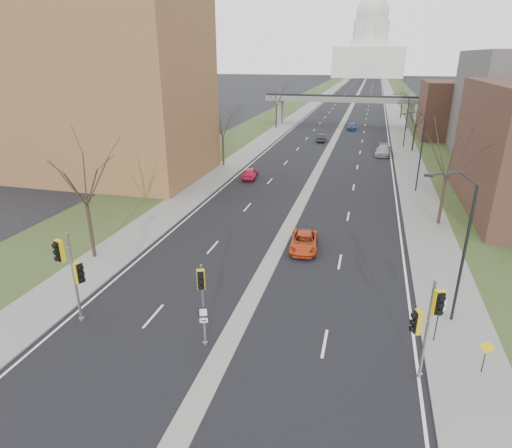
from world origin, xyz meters
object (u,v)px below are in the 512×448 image
at_px(signal_pole_median, 202,293).
at_px(car_right_near, 304,242).
at_px(warning_sign, 486,352).
at_px(car_right_far, 352,126).
at_px(signal_pole_left, 71,267).
at_px(car_left_near, 250,173).
at_px(signal_pole_right, 427,318).
at_px(car_left_far, 322,138).
at_px(car_right_mid, 383,150).
at_px(speed_limit_sign, 439,312).

distance_m(signal_pole_median, car_right_near, 14.13).
bearing_deg(warning_sign, car_right_far, 118.24).
bearing_deg(car_right_far, warning_sign, -80.72).
bearing_deg(signal_pole_median, car_right_far, 69.08).
xyz_separation_m(signal_pole_left, car_left_near, (0.97, 32.44, -2.91)).
distance_m(signal_pole_left, car_right_far, 74.78).
relative_size(signal_pole_left, car_right_far, 1.32).
relative_size(signal_pole_right, car_right_near, 1.15).
height_order(warning_sign, car_left_near, warning_sign).
height_order(signal_pole_median, warning_sign, signal_pole_median).
bearing_deg(car_left_far, car_right_mid, 137.61).
bearing_deg(signal_pole_median, car_right_mid, 61.22).
bearing_deg(speed_limit_sign, signal_pole_median, -168.48).
xyz_separation_m(car_left_near, car_right_mid, (16.12, 18.04, 0.07)).
distance_m(warning_sign, car_right_mid, 49.31).
distance_m(warning_sign, car_right_near, 15.91).
bearing_deg(car_left_near, car_left_far, -108.04).
height_order(signal_pole_left, car_left_near, signal_pole_left).
bearing_deg(car_left_far, signal_pole_median, 89.19).
height_order(signal_pole_left, speed_limit_sign, signal_pole_left).
bearing_deg(car_left_near, signal_pole_left, 82.13).
bearing_deg(car_right_near, signal_pole_right, -65.91).
bearing_deg(car_left_far, signal_pole_left, 81.86).
distance_m(speed_limit_sign, warning_sign, 2.85).
bearing_deg(signal_pole_left, car_right_far, 100.73).
xyz_separation_m(signal_pole_median, car_right_far, (3.51, 74.11, -2.57)).
distance_m(signal_pole_left, car_left_near, 32.59).
bearing_deg(car_right_far, signal_pole_right, -83.15).
bearing_deg(car_left_far, car_right_near, 93.27).
bearing_deg(signal_pole_median, warning_sign, -11.63).
xyz_separation_m(signal_pole_left, car_right_near, (10.71, 13.31, -2.97)).
relative_size(signal_pole_right, warning_sign, 2.92).
bearing_deg(car_right_near, warning_sign, -54.25).
xyz_separation_m(signal_pole_right, car_right_far, (-7.02, 73.76, -2.71)).
height_order(signal_pole_left, car_right_near, signal_pole_left).
relative_size(warning_sign, car_right_mid, 0.34).
bearing_deg(signal_pole_right, car_right_far, 75.55).
bearing_deg(signal_pole_right, car_left_far, 81.09).
height_order(car_left_near, car_right_far, car_right_far).
distance_m(signal_pole_median, signal_pole_right, 10.53).
relative_size(speed_limit_sign, car_right_near, 0.58).
bearing_deg(car_left_near, signal_pole_median, 95.37).
height_order(warning_sign, car_left_far, warning_sign).
xyz_separation_m(warning_sign, car_right_near, (-10.45, 11.98, -0.65)).
relative_size(speed_limit_sign, warning_sign, 1.46).
bearing_deg(car_left_near, car_right_mid, -137.95).
distance_m(signal_pole_left, speed_limit_sign, 19.61).
distance_m(signal_pole_right, warning_sign, 3.88).
bearing_deg(car_right_far, car_right_near, -88.99).
height_order(signal_pole_median, signal_pole_right, signal_pole_right).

